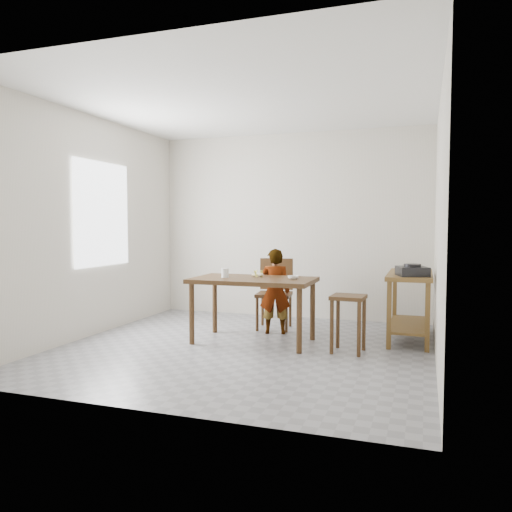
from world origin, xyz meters
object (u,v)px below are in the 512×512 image
(child, at_px, (275,291))
(dining_chair, at_px, (274,294))
(stool, at_px, (348,324))
(dining_table, at_px, (253,310))
(prep_counter, at_px, (410,306))

(child, height_order, dining_chair, child)
(dining_chair, distance_m, stool, 1.43)
(dining_chair, bearing_deg, stool, -46.91)
(dining_table, distance_m, prep_counter, 1.86)
(dining_table, bearing_deg, child, 78.66)
(prep_counter, height_order, child, child)
(dining_table, relative_size, stool, 2.28)
(prep_counter, bearing_deg, child, -173.71)
(prep_counter, height_order, dining_chair, dining_chair)
(stool, bearing_deg, child, 147.87)
(stool, bearing_deg, dining_chair, 140.55)
(prep_counter, relative_size, stool, 1.95)
(prep_counter, bearing_deg, dining_chair, 176.92)
(dining_chair, relative_size, stool, 1.49)
(stool, bearing_deg, dining_table, 174.26)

